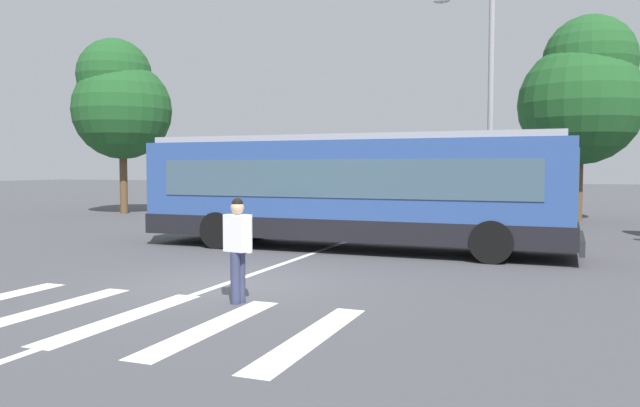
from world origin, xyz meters
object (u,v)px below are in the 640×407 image
city_transit_bus (351,191)px  parked_car_blue (522,203)px  background_tree_left (120,100)px  twin_arm_street_lamp (491,82)px  parked_car_white (452,201)px  parked_car_charcoal (389,201)px  background_tree_right (583,92)px  pedestrian_crossing_street (238,244)px

city_transit_bus → parked_car_blue: size_ratio=2.49×
parked_car_blue → background_tree_left: (-18.13, -2.02, 4.63)m
twin_arm_street_lamp → background_tree_left: bearing=172.7°
city_transit_bus → parked_car_white: bearing=84.7°
parked_car_charcoal → parked_car_blue: size_ratio=0.98×
parked_car_blue → background_tree_right: size_ratio=0.55×
parked_car_charcoal → background_tree_right: size_ratio=0.54×
city_transit_bus → background_tree_right: background_tree_right is taller
city_transit_bus → parked_car_charcoal: (-1.67, 10.48, -0.82)m
pedestrian_crossing_street → parked_car_white: 17.81m
city_transit_bus → pedestrian_crossing_street: size_ratio=6.72×
pedestrian_crossing_street → city_transit_bus: bearing=93.2°
background_tree_right → city_transit_bus: bearing=-116.9°
parked_car_charcoal → city_transit_bus: bearing=-81.0°
city_transit_bus → parked_car_white: 10.87m
city_transit_bus → background_tree_right: 13.93m
pedestrian_crossing_street → parked_car_white: (0.62, 17.80, -0.20)m
parked_car_blue → background_tree_right: (2.23, 1.53, 4.55)m
background_tree_right → pedestrian_crossing_street: bearing=-106.7°
city_transit_bus → background_tree_left: 17.01m
pedestrian_crossing_street → twin_arm_street_lamp: size_ratio=0.21×
parked_car_charcoal → background_tree_left: bearing=-170.7°
parked_car_charcoal → parked_car_blue: (5.50, -0.05, 0.00)m
parked_car_charcoal → background_tree_left: size_ratio=0.55×
pedestrian_crossing_street → parked_car_charcoal: size_ratio=0.38×
parked_car_charcoal → parked_car_white: (2.67, 0.31, 0.00)m
parked_car_blue → background_tree_left: background_tree_left is taller
parked_car_charcoal → background_tree_right: 9.10m
twin_arm_street_lamp → background_tree_right: background_tree_right is taller
pedestrian_crossing_street → twin_arm_street_lamp: bearing=78.8°
pedestrian_crossing_street → twin_arm_street_lamp: twin_arm_street_lamp is taller
parked_car_blue → background_tree_right: 5.30m
parked_car_blue → background_tree_right: bearing=34.5°
pedestrian_crossing_street → background_tree_left: background_tree_left is taller
background_tree_right → parked_car_charcoal: bearing=-169.1°
pedestrian_crossing_street → background_tree_right: bearing=73.3°
twin_arm_street_lamp → background_tree_right: (3.08, 5.76, 0.18)m
parked_car_white → parked_car_charcoal: bearing=-173.3°
pedestrian_crossing_street → background_tree_right: background_tree_right is taller
city_transit_bus → background_tree_left: background_tree_left is taller
pedestrian_crossing_street → parked_car_blue: 17.78m
parked_car_charcoal → twin_arm_street_lamp: bearing=-42.5°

